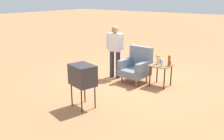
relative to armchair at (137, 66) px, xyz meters
The scene contains 10 objects.
ground_plane 0.51m from the armchair, 137.59° to the left, with size 60.00×60.00×0.00m, color #C17A4C.
armchair is the anchor object (origin of this frame).
side_table 0.76m from the armchair, ahead, with size 0.56×0.56×0.63m.
tv_on_stand 2.34m from the armchair, 90.69° to the right, with size 0.69×0.58×1.03m.
person_standing 0.88m from the armchair, behind, with size 0.55×0.32×1.64m.
bottle_short_clear 0.86m from the armchair, ahead, with size 0.06×0.06×0.20m, color silver.
bottle_tall_amber 1.03m from the armchair, ahead, with size 0.07×0.07×0.30m, color brown.
soda_can_red 1.00m from the armchair, 12.69° to the left, with size 0.07×0.07×0.12m, color red.
soda_can_blue 0.71m from the armchair, 20.60° to the left, with size 0.07×0.07×0.12m, color blue.
flower_vase 0.72m from the armchair, ahead, with size 0.15×0.10×0.27m.
Camera 1 is at (3.92, -6.47, 2.54)m, focal length 41.12 mm.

